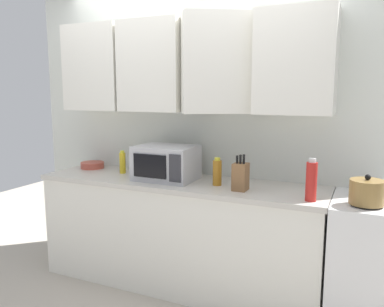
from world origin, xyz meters
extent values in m
cube|color=silver|center=(0.00, 0.03, 1.30)|extent=(3.24, 0.06, 2.60)
cube|color=white|center=(-0.88, -0.15, 1.83)|extent=(0.56, 0.33, 0.75)
cube|color=white|center=(-0.29, -0.15, 1.83)|extent=(0.56, 0.33, 0.75)
cube|color=white|center=(0.29, -0.20, 1.83)|extent=(0.65, 0.57, 0.75)
cube|color=white|center=(0.88, -0.15, 1.83)|extent=(0.56, 0.33, 0.75)
cube|color=white|center=(0.00, -0.30, 0.43)|extent=(2.34, 0.60, 0.86)
cube|color=beige|center=(0.00, -0.30, 0.88)|extent=(2.37, 0.63, 0.04)
cylinder|color=black|center=(1.40, -0.46, 0.91)|extent=(0.18, 0.18, 0.01)
cylinder|color=black|center=(1.40, -0.18, 0.91)|extent=(0.18, 0.18, 0.01)
cylinder|color=olive|center=(1.40, -0.46, 0.99)|extent=(0.21, 0.21, 0.16)
sphere|color=black|center=(1.40, -0.46, 1.09)|extent=(0.04, 0.04, 0.04)
cube|color=#B7B7BC|center=(-0.10, -0.32, 1.04)|extent=(0.48, 0.36, 0.28)
cube|color=black|center=(-0.15, -0.50, 1.04)|extent=(0.29, 0.01, 0.18)
cube|color=#2D2D33|center=(0.07, -0.50, 1.04)|extent=(0.10, 0.01, 0.21)
cube|color=brown|center=(0.56, -0.41, 1.00)|extent=(0.10, 0.12, 0.20)
cylinder|color=black|center=(0.53, -0.42, 1.13)|extent=(0.02, 0.02, 0.06)
cylinder|color=black|center=(0.56, -0.42, 1.13)|extent=(0.02, 0.02, 0.06)
cylinder|color=black|center=(0.58, -0.42, 1.13)|extent=(0.02, 0.02, 0.07)
cylinder|color=red|center=(1.07, -0.49, 1.03)|extent=(0.07, 0.07, 0.26)
cylinder|color=silver|center=(1.07, -0.49, 1.17)|extent=(0.05, 0.05, 0.03)
cylinder|color=black|center=(-0.44, -0.08, 1.00)|extent=(0.06, 0.06, 0.21)
cylinder|color=silver|center=(-0.44, -0.08, 1.12)|extent=(0.04, 0.04, 0.02)
cylinder|color=#AD701E|center=(0.35, -0.33, 1.00)|extent=(0.07, 0.07, 0.19)
cylinder|color=yellow|center=(0.35, -0.33, 1.11)|extent=(0.05, 0.05, 0.02)
cylinder|color=gold|center=(-0.58, -0.26, 0.99)|extent=(0.05, 0.05, 0.18)
cylinder|color=yellow|center=(-0.58, -0.26, 1.09)|extent=(0.04, 0.04, 0.02)
cylinder|color=#B24C3D|center=(-0.97, -0.18, 0.93)|extent=(0.22, 0.22, 0.06)
camera|label=1|loc=(1.38, -3.08, 1.61)|focal=36.35mm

